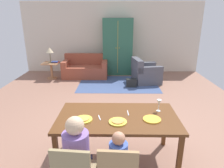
{
  "coord_description": "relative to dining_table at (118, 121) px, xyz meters",
  "views": [
    {
      "loc": [
        0.11,
        -3.8,
        2.12
      ],
      "look_at": [
        0.06,
        -0.0,
        0.85
      ],
      "focal_mm": 32.05,
      "sensor_mm": 36.0,
      "label": 1
    }
  ],
  "objects": [
    {
      "name": "plate_near_man",
      "position": [
        -0.48,
        -0.12,
        0.08
      ],
      "size": [
        0.25,
        0.25,
        0.02
      ],
      "primitive_type": "cylinder",
      "color": "yellow",
      "rests_on": "dining_table"
    },
    {
      "name": "area_rug",
      "position": [
        0.08,
        3.76,
        -0.68
      ],
      "size": [
        2.6,
        1.8,
        0.01
      ],
      "primitive_type": "cube",
      "color": "#3F527E",
      "rests_on": "ground_plane"
    },
    {
      "name": "plate_near_child",
      "position": [
        0.0,
        -0.18,
        0.08
      ],
      "size": [
        0.25,
        0.25,
        0.02
      ],
      "primitive_type": "cylinder",
      "color": "yellow",
      "rests_on": "dining_table"
    },
    {
      "name": "book_upper",
      "position": [
        -2.17,
        4.35,
        -0.07
      ],
      "size": [
        0.22,
        0.16,
        0.03
      ],
      "primitive_type": "cube",
      "color": "#2E4188",
      "rests_on": "book_lower"
    },
    {
      "name": "book_lower",
      "position": [
        -2.15,
        4.4,
        -0.09
      ],
      "size": [
        0.22,
        0.16,
        0.03
      ],
      "primitive_type": "cube",
      "color": "#9F3135",
      "rests_on": "side_table"
    },
    {
      "name": "armoire",
      "position": [
        0.07,
        5.05,
        0.36
      ],
      "size": [
        1.1,
        0.59,
        2.1
      ],
      "color": "#2C6149",
      "rests_on": "ground_plane"
    },
    {
      "name": "handbag",
      "position": [
        0.49,
        3.46,
        -0.56
      ],
      "size": [
        0.32,
        0.16,
        0.26
      ],
      "primitive_type": "cube",
      "color": "black",
      "rests_on": "ground_plane"
    },
    {
      "name": "pizza_near_man",
      "position": [
        -0.48,
        -0.12,
        0.1
      ],
      "size": [
        0.17,
        0.17,
        0.01
      ],
      "primitive_type": "cylinder",
      "color": "gold",
      "rests_on": "plate_near_man"
    },
    {
      "name": "armchair",
      "position": [
        0.98,
        3.95,
        -0.37
      ],
      "size": [
        0.99,
        0.98,
        0.82
      ],
      "color": "#4D4E57",
      "rests_on": "ground_plane"
    },
    {
      "name": "knife",
      "position": [
        0.16,
        0.1,
        0.07
      ],
      "size": [
        0.02,
        0.17,
        0.01
      ],
      "primitive_type": "cube",
      "rotation": [
        0.0,
        0.0,
        0.04
      ],
      "color": "silver",
      "rests_on": "dining_table"
    },
    {
      "name": "plate_near_woman",
      "position": [
        0.48,
        -0.1,
        0.08
      ],
      "size": [
        0.25,
        0.25,
        0.02
      ],
      "primitive_type": "cylinder",
      "color": "yellow",
      "rests_on": "dining_table"
    },
    {
      "name": "fork",
      "position": [
        -0.26,
        -0.05,
        0.07
      ],
      "size": [
        0.06,
        0.15,
        0.01
      ],
      "primitive_type": "cube",
      "rotation": [
        0.0,
        0.0,
        0.27
      ],
      "color": "silver",
      "rests_on": "dining_table"
    },
    {
      "name": "person_child",
      "position": [
        0.0,
        -0.66,
        -0.26
      ],
      "size": [
        0.22,
        0.29,
        0.92
      ],
      "color": "#392E48",
      "rests_on": "ground_plane"
    },
    {
      "name": "person_man",
      "position": [
        -0.48,
        -0.66,
        -0.17
      ],
      "size": [
        0.3,
        0.41,
        1.11
      ],
      "color": "#363855",
      "rests_on": "ground_plane"
    },
    {
      "name": "ground_plane",
      "position": [
        -0.16,
        2.0,
        -0.7
      ],
      "size": [
        6.9,
        6.79,
        0.02
      ],
      "primitive_type": "cube",
      "color": "#8F6452"
    },
    {
      "name": "wine_glass",
      "position": [
        0.63,
        0.18,
        0.2
      ],
      "size": [
        0.07,
        0.07,
        0.19
      ],
      "color": "silver",
      "rests_on": "dining_table"
    },
    {
      "name": "couch",
      "position": [
        -1.12,
        4.62,
        -0.38
      ],
      "size": [
        1.61,
        0.86,
        0.82
      ],
      "color": "brown",
      "rests_on": "ground_plane"
    },
    {
      "name": "back_wall",
      "position": [
        -0.16,
        5.44,
        0.66
      ],
      "size": [
        6.9,
        0.1,
        2.7
      ],
      "primitive_type": "cube",
      "color": "beige",
      "rests_on": "ground_plane"
    },
    {
      "name": "side_table",
      "position": [
        -2.32,
        4.36,
        -0.31
      ],
      "size": [
        0.56,
        0.56,
        0.58
      ],
      "color": "#B1784E",
      "rests_on": "ground_plane"
    },
    {
      "name": "dining_table",
      "position": [
        0.0,
        0.0,
        0.0
      ],
      "size": [
        1.74,
        0.94,
        0.76
      ],
      "color": "#5B3317",
      "rests_on": "ground_plane"
    },
    {
      "name": "pizza_near_child",
      "position": [
        0.0,
        -0.18,
        0.1
      ],
      "size": [
        0.17,
        0.17,
        0.01
      ],
      "primitive_type": "cylinder",
      "color": "gold",
      "rests_on": "plate_near_child"
    },
    {
      "name": "table_lamp",
      "position": [
        -2.32,
        4.36,
        0.32
      ],
      "size": [
        0.26,
        0.26,
        0.54
      ],
      "color": "brown",
      "rests_on": "side_table"
    }
  ]
}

